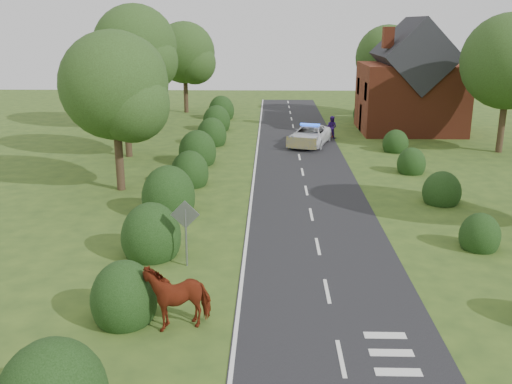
{
  "coord_description": "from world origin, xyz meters",
  "views": [
    {
      "loc": [
        -1.92,
        -17.41,
        8.62
      ],
      "look_at": [
        -2.58,
        7.31,
        1.3
      ],
      "focal_mm": 40.0,
      "sensor_mm": 36.0,
      "label": 1
    }
  ],
  "objects_px": {
    "pedestrian_red": "(331,128)",
    "police_van": "(310,135)",
    "cow": "(177,299)",
    "road_sign": "(185,224)",
    "pedestrian_purple": "(332,127)"
  },
  "relations": [
    {
      "from": "road_sign",
      "to": "police_van",
      "type": "distance_m",
      "value": 22.84
    },
    {
      "from": "cow",
      "to": "pedestrian_red",
      "type": "relative_size",
      "value": 1.45
    },
    {
      "from": "pedestrian_red",
      "to": "pedestrian_purple",
      "type": "height_order",
      "value": "pedestrian_purple"
    },
    {
      "from": "police_van",
      "to": "road_sign",
      "type": "bearing_deg",
      "value": -88.53
    },
    {
      "from": "cow",
      "to": "pedestrian_purple",
      "type": "distance_m",
      "value": 29.82
    },
    {
      "from": "road_sign",
      "to": "cow",
      "type": "bearing_deg",
      "value": -85.33
    },
    {
      "from": "police_van",
      "to": "pedestrian_purple",
      "type": "bearing_deg",
      "value": 71.43
    },
    {
      "from": "pedestrian_red",
      "to": "pedestrian_purple",
      "type": "relative_size",
      "value": 0.88
    },
    {
      "from": "road_sign",
      "to": "pedestrian_purple",
      "type": "height_order",
      "value": "road_sign"
    },
    {
      "from": "cow",
      "to": "pedestrian_purple",
      "type": "height_order",
      "value": "pedestrian_purple"
    },
    {
      "from": "pedestrian_red",
      "to": "police_van",
      "type": "bearing_deg",
      "value": 19.43
    },
    {
      "from": "police_van",
      "to": "pedestrian_red",
      "type": "height_order",
      "value": "police_van"
    },
    {
      "from": "cow",
      "to": "pedestrian_red",
      "type": "bearing_deg",
      "value": 142.52
    },
    {
      "from": "road_sign",
      "to": "police_van",
      "type": "relative_size",
      "value": 0.45
    },
    {
      "from": "cow",
      "to": "police_van",
      "type": "height_order",
      "value": "police_van"
    }
  ]
}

